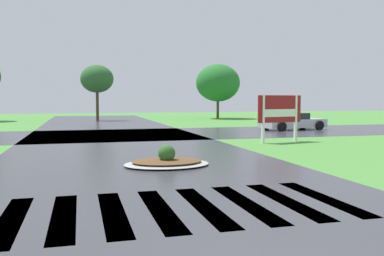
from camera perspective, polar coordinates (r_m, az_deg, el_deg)
The scene contains 7 objects.
asphalt_roadway at distance 14.37m, azimuth -7.28°, elevation -4.62°, with size 9.85×80.00×0.01m, color #35353A.
asphalt_cross_road at distance 25.35m, azimuth -10.73°, elevation -0.91°, with size 90.00×8.86×0.01m, color #35353A.
crosswalk_stripes at distance 8.39m, azimuth -1.35°, elevation -10.86°, with size 6.75×3.31×0.01m.
estate_billboard at distance 21.10m, azimuth 11.94°, elevation 2.28°, with size 2.58×0.63×2.38m.
median_island at distance 13.48m, azimuth -3.49°, elevation -4.61°, with size 2.76×2.10×0.68m.
car_blue_compact at distance 29.85m, azimuth 13.55°, elevation 0.86°, with size 4.72×2.57×1.18m.
background_treeline at distance 43.53m, azimuth -12.21°, elevation 6.37°, with size 38.56×5.40×6.02m.
Camera 1 is at (-1.93, -4.08, 2.16)m, focal length 38.89 mm.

